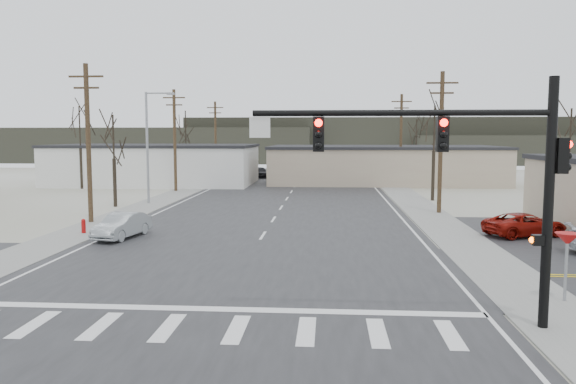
% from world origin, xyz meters
% --- Properties ---
extents(ground, '(140.00, 140.00, 0.00)m').
position_xyz_m(ground, '(0.00, 0.00, 0.00)').
color(ground, silver).
rests_on(ground, ground).
extents(main_road, '(18.00, 110.00, 0.05)m').
position_xyz_m(main_road, '(0.00, 15.00, 0.02)').
color(main_road, '#242426').
rests_on(main_road, ground).
extents(cross_road, '(90.00, 10.00, 0.04)m').
position_xyz_m(cross_road, '(0.00, 0.00, 0.02)').
color(cross_road, '#242426').
rests_on(cross_road, ground).
extents(sidewalk_left, '(3.00, 90.00, 0.06)m').
position_xyz_m(sidewalk_left, '(-10.60, 20.00, 0.03)').
color(sidewalk_left, gray).
rests_on(sidewalk_left, ground).
extents(sidewalk_right, '(3.00, 90.00, 0.06)m').
position_xyz_m(sidewalk_right, '(10.60, 20.00, 0.03)').
color(sidewalk_right, gray).
rests_on(sidewalk_right, ground).
extents(traffic_signal_mast, '(8.95, 0.43, 7.20)m').
position_xyz_m(traffic_signal_mast, '(7.89, -6.20, 4.67)').
color(traffic_signal_mast, black).
rests_on(traffic_signal_mast, ground).
extents(fire_hydrant, '(0.24, 0.24, 0.87)m').
position_xyz_m(fire_hydrant, '(-10.20, 8.00, 0.45)').
color(fire_hydrant, '#A50C0C').
rests_on(fire_hydrant, ground).
extents(yield_sign, '(0.80, 0.80, 2.35)m').
position_xyz_m(yield_sign, '(11.50, -3.50, 2.07)').
color(yield_sign, gray).
rests_on(yield_sign, ground).
extents(building_left_far, '(22.30, 12.30, 4.50)m').
position_xyz_m(building_left_far, '(-16.00, 40.00, 2.26)').
color(building_left_far, silver).
rests_on(building_left_far, ground).
extents(building_right_far, '(26.30, 14.30, 4.30)m').
position_xyz_m(building_right_far, '(10.00, 44.00, 2.15)').
color(building_right_far, tan).
rests_on(building_right_far, ground).
extents(upole_left_b, '(2.20, 0.30, 10.00)m').
position_xyz_m(upole_left_b, '(-11.50, 12.00, 5.22)').
color(upole_left_b, '#4A3B22').
rests_on(upole_left_b, ground).
extents(upole_left_c, '(2.20, 0.30, 10.00)m').
position_xyz_m(upole_left_c, '(-11.50, 32.00, 5.22)').
color(upole_left_c, '#4A3B22').
rests_on(upole_left_c, ground).
extents(upole_left_d, '(2.20, 0.30, 10.00)m').
position_xyz_m(upole_left_d, '(-11.50, 52.00, 5.22)').
color(upole_left_d, '#4A3B22').
rests_on(upole_left_d, ground).
extents(upole_right_a, '(2.20, 0.30, 10.00)m').
position_xyz_m(upole_right_a, '(11.50, 18.00, 5.22)').
color(upole_right_a, '#4A3B22').
rests_on(upole_right_a, ground).
extents(upole_right_b, '(2.20, 0.30, 10.00)m').
position_xyz_m(upole_right_b, '(11.50, 40.00, 5.22)').
color(upole_right_b, '#4A3B22').
rests_on(upole_right_b, ground).
extents(streetlight_main, '(2.40, 0.25, 9.00)m').
position_xyz_m(streetlight_main, '(-10.80, 22.00, 5.09)').
color(streetlight_main, gray).
rests_on(streetlight_main, ground).
extents(tree_left_near, '(3.30, 3.30, 7.35)m').
position_xyz_m(tree_left_near, '(-13.00, 20.00, 5.23)').
color(tree_left_near, '#2E251C').
rests_on(tree_left_near, ground).
extents(tree_right_mid, '(3.74, 3.74, 8.33)m').
position_xyz_m(tree_right_mid, '(12.50, 26.00, 5.93)').
color(tree_right_mid, '#2E251C').
rests_on(tree_right_mid, ground).
extents(tree_left_far, '(3.96, 3.96, 8.82)m').
position_xyz_m(tree_left_far, '(-14.00, 46.00, 6.28)').
color(tree_left_far, '#2E251C').
rests_on(tree_left_far, ground).
extents(tree_right_far, '(3.52, 3.52, 7.84)m').
position_xyz_m(tree_right_far, '(15.00, 52.00, 5.58)').
color(tree_right_far, '#2E251C').
rests_on(tree_right_far, ground).
extents(tree_lot, '(3.52, 3.52, 7.84)m').
position_xyz_m(tree_lot, '(22.00, 22.00, 5.58)').
color(tree_lot, '#2E251C').
rests_on(tree_lot, ground).
extents(tree_left_mid, '(3.96, 3.96, 8.82)m').
position_xyz_m(tree_left_mid, '(-22.00, 34.00, 6.28)').
color(tree_left_mid, '#2E251C').
rests_on(tree_left_mid, ground).
extents(hill_left, '(70.00, 18.00, 7.00)m').
position_xyz_m(hill_left, '(-35.00, 92.00, 3.50)').
color(hill_left, '#333026').
rests_on(hill_left, ground).
extents(hill_center, '(80.00, 18.00, 9.00)m').
position_xyz_m(hill_center, '(15.00, 96.00, 4.50)').
color(hill_center, '#333026').
rests_on(hill_center, ground).
extents(hill_right, '(60.00, 18.00, 5.50)m').
position_xyz_m(hill_right, '(50.00, 90.00, 2.75)').
color(hill_right, '#333026').
rests_on(hill_right, ground).
extents(sedan_crossing, '(2.15, 4.26, 1.34)m').
position_xyz_m(sedan_crossing, '(-7.50, 6.77, 0.72)').
color(sedan_crossing, '#909699').
rests_on(sedan_crossing, main_road).
extents(car_far_a, '(3.15, 5.90, 1.63)m').
position_xyz_m(car_far_a, '(1.34, 40.51, 0.86)').
color(car_far_a, black).
rests_on(car_far_a, main_road).
extents(car_far_b, '(2.51, 4.40, 1.41)m').
position_xyz_m(car_far_b, '(-5.23, 50.01, 0.75)').
color(car_far_b, black).
rests_on(car_far_b, main_road).
extents(car_parked_red, '(5.03, 3.61, 1.27)m').
position_xyz_m(car_parked_red, '(14.40, 8.94, 0.67)').
color(car_parked_red, maroon).
rests_on(car_parked_red, parking_lot).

